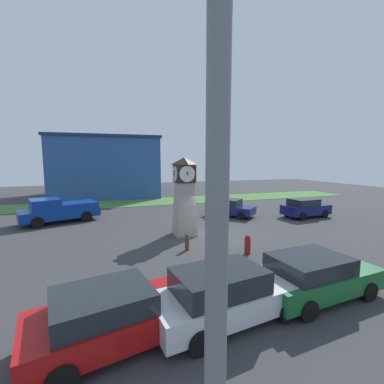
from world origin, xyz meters
The scene contains 14 objects.
ground_plane centered at (0.00, 0.00, 0.00)m, with size 80.14×80.14×0.00m, color #38383A.
clock_tower centered at (-1.56, 1.17, 2.35)m, with size 1.47×1.49×4.82m.
bollard_near_tower centered at (0.41, -3.06, 0.49)m, with size 0.30×0.30×0.96m.
bollard_mid_row centered at (-0.91, -2.35, 0.56)m, with size 0.25×0.25×1.10m.
bollard_far_row centered at (-2.27, -1.60, 0.44)m, with size 0.21×0.21×0.87m.
car_navy_sedan centered at (-6.08, -7.52, 0.76)m, with size 4.50×2.75×1.47m.
car_near_tower centered at (-2.97, -7.56, 0.80)m, with size 4.75×2.38×1.58m.
car_by_building centered at (0.44, -7.31, 0.75)m, with size 4.54×2.38×1.46m.
car_far_lot centered at (3.59, 5.15, 0.74)m, with size 3.90×4.07×1.45m.
car_silver_hatch centered at (9.29, 2.81, 0.78)m, with size 4.00×2.10×1.54m.
pickup_truck centered at (-9.52, 7.32, 0.93)m, with size 5.79×3.80×1.85m.
street_lamp_near_road centered at (-5.51, -12.48, 3.40)m, with size 0.50×0.24×5.83m.
warehouse_blue_far centered at (-5.87, 22.76, 3.82)m, with size 13.46×12.37×7.62m.
grass_verge_far centered at (-0.09, 14.69, 0.02)m, with size 48.08×5.34×0.04m, color #477A38.
Camera 1 is at (-6.12, -13.83, 4.60)m, focal length 24.00 mm.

